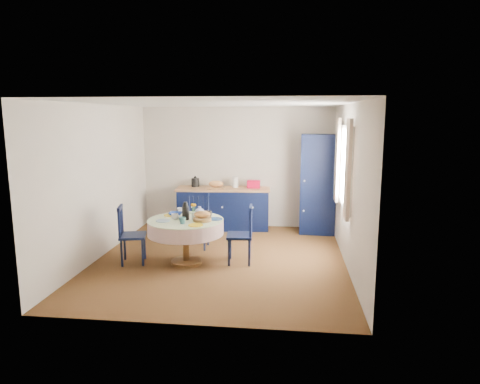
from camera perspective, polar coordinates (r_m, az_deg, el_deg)
The scene contains 17 objects.
floor at distance 7.08m, azimuth -2.60°, elevation -8.95°, with size 4.50×4.50×0.00m, color black.
ceiling at distance 6.70m, azimuth -2.77°, elevation 11.73°, with size 4.50×4.50×0.00m, color white.
wall_back at distance 8.98m, azimuth -0.39°, elevation 3.31°, with size 4.00×0.02×2.50m, color beige.
wall_left at distance 7.36m, azimuth -18.24°, elevation 1.32°, with size 0.02×4.50×2.50m, color beige.
wall_right at distance 6.75m, azimuth 14.32°, elevation 0.77°, with size 0.02×4.50×2.50m, color beige.
window at distance 7.00m, azimuth 13.71°, elevation 3.38°, with size 0.10×1.74×1.45m.
kitchen_counter at distance 8.87m, azimuth -2.22°, elevation -2.07°, with size 1.95×0.72×1.10m.
pantry_cabinet at distance 8.58m, azimuth 10.36°, elevation 1.02°, with size 0.71×0.53×1.96m.
dining_table at distance 6.77m, azimuth -7.17°, elevation -4.63°, with size 1.19×1.19×1.00m.
chair_left at distance 6.99m, azimuth -14.43°, elevation -5.47°, with size 0.48×0.50×0.93m.
chair_far at distance 7.63m, azimuth -5.78°, elevation -3.76°, with size 0.43×0.41×0.97m.
chair_right at distance 6.78m, azimuth 0.27°, elevation -5.63°, with size 0.42×0.44×0.93m.
mug_a at distance 6.75m, azimuth -8.68°, elevation -3.26°, with size 0.11×0.11×0.09m, color silver.
mug_b at distance 6.46m, azimuth -7.68°, elevation -3.80°, with size 0.11×0.11×0.10m, color #2F616C.
mug_c at distance 6.83m, azimuth -4.30°, elevation -2.97°, with size 0.13×0.13×0.10m, color black.
mug_d at distance 7.15m, azimuth -8.00°, elevation -2.48°, with size 0.10×0.10×0.10m, color silver.
cobalt_bowl at distance 7.00m, azimuth -8.58°, elevation -2.93°, with size 0.23×0.23×0.06m, color navy.
Camera 1 is at (1.08, -6.61, 2.30)m, focal length 32.00 mm.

